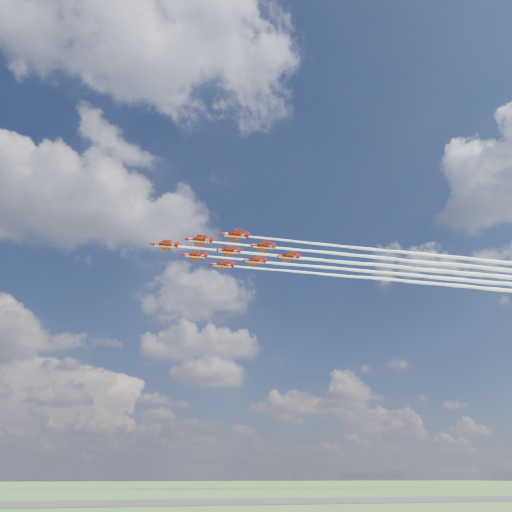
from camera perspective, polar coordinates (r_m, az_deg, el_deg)
name	(u,v)px	position (r m, az deg, el deg)	size (l,w,h in m)	color
ground	(210,492)	(152.96, -5.24, -25.24)	(600.00, 600.00, 0.00)	#2D511E
runway	(273,501)	(94.55, 1.94, -26.21)	(180.00, 22.00, 0.10)	#38383A
jet_lead	(377,265)	(185.13, 13.63, -1.01)	(157.39, 10.44, 2.45)	#A50D09
jet_row2_port	(412,261)	(184.92, 17.39, -0.54)	(157.39, 10.44, 2.45)	#A50D09
jet_row2_starb	(395,274)	(194.94, 15.62, -1.96)	(157.39, 10.44, 2.45)	#A50D09
jet_row3_port	(449,257)	(185.53, 21.15, -0.07)	(157.39, 10.44, 2.45)	#A50D09
jet_row3_centre	(429,270)	(195.12, 19.20, -1.52)	(157.39, 10.44, 2.45)	#A50D09
jet_row3_starb	(412,282)	(205.02, 17.43, -2.82)	(157.39, 10.44, 2.45)	#A50D09
jet_row4_port	(465,266)	(196.06, 22.75, -1.07)	(157.39, 10.44, 2.45)	#A50D09
jet_row4_starb	(445,278)	(205.53, 20.82, -2.39)	(157.39, 10.44, 2.45)	#A50D09
jet_tail	(480,275)	(206.77, 24.18, -1.96)	(157.39, 10.44, 2.45)	#A50D09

